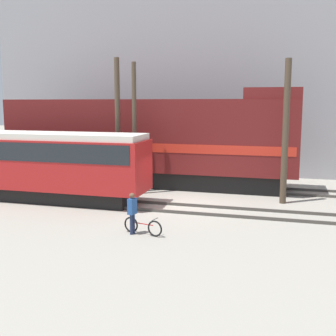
# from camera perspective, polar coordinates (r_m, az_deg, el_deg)

# --- Properties ---
(ground_plane) EXTENTS (120.00, 120.00, 0.00)m
(ground_plane) POSITION_cam_1_polar(r_m,az_deg,el_deg) (20.66, 1.91, -5.12)
(ground_plane) COLOR #9E998C
(track_near) EXTENTS (60.00, 1.50, 0.14)m
(track_near) POSITION_cam_1_polar(r_m,az_deg,el_deg) (19.91, 1.37, -5.45)
(track_near) COLOR #47423D
(track_near) RESTS_ON ground
(track_far) EXTENTS (60.00, 1.51, 0.14)m
(track_far) POSITION_cam_1_polar(r_m,az_deg,el_deg) (24.99, 4.44, -2.52)
(track_far) COLOR #47423D
(track_far) RESTS_ON ground
(building_backdrop) EXTENTS (33.88, 6.00, 15.89)m
(building_backdrop) POSITION_cam_1_polar(r_m,az_deg,el_deg) (32.39, 7.45, 14.03)
(building_backdrop) COLOR #99999E
(building_backdrop) RESTS_ON ground
(freight_locomotive) EXTENTS (17.71, 3.04, 5.77)m
(freight_locomotive) POSITION_cam_1_polar(r_m,az_deg,el_deg) (25.44, -2.65, 3.71)
(freight_locomotive) COLOR black
(freight_locomotive) RESTS_ON ground
(streetcar) EXTENTS (12.68, 2.54, 3.49)m
(streetcar) POSITION_cam_1_polar(r_m,az_deg,el_deg) (22.85, -18.43, 0.88)
(streetcar) COLOR black
(streetcar) RESTS_ON ground
(bicycle) EXTENTS (1.66, 0.57, 0.68)m
(bicycle) POSITION_cam_1_polar(r_m,az_deg,el_deg) (16.22, -3.43, -7.91)
(bicycle) COLOR black
(bicycle) RESTS_ON ground
(person) EXTENTS (0.30, 0.40, 1.61)m
(person) POSITION_cam_1_polar(r_m,az_deg,el_deg) (16.13, -4.87, -5.60)
(person) COLOR #232D4C
(person) RESTS_ON ground
(utility_pole_left) EXTENTS (0.28, 0.28, 7.37)m
(utility_pole_left) POSITION_cam_1_polar(r_m,az_deg,el_deg) (23.17, -6.82, 5.57)
(utility_pole_left) COLOR #4C3D2D
(utility_pole_left) RESTS_ON ground
(utility_pole_center) EXTENTS (0.24, 0.24, 7.11)m
(utility_pole_center) POSITION_cam_1_polar(r_m,az_deg,el_deg) (22.83, -4.57, 5.23)
(utility_pole_center) COLOR #4C3D2D
(utility_pole_center) RESTS_ON ground
(utility_pole_right) EXTENTS (0.32, 0.32, 7.09)m
(utility_pole_right) POSITION_cam_1_polar(r_m,az_deg,el_deg) (21.41, 15.63, 4.66)
(utility_pole_right) COLOR #4C3D2D
(utility_pole_right) RESTS_ON ground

